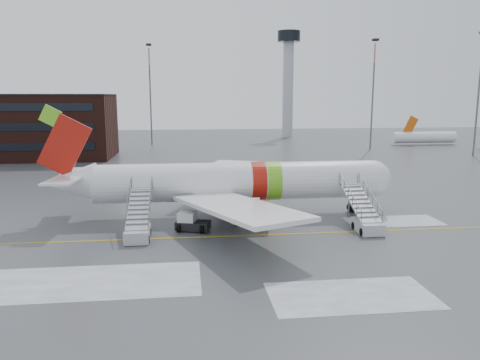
{
  "coord_description": "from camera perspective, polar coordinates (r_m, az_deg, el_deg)",
  "views": [
    {
      "loc": [
        0.17,
        -39.66,
        11.94
      ],
      "look_at": [
        5.33,
        4.05,
        4.0
      ],
      "focal_mm": 35.0,
      "sensor_mm": 36.0,
      "label": 1
    }
  ],
  "objects": [
    {
      "name": "light_mast_far_ne",
      "position": [
        109.95,
        15.92,
        10.83
      ],
      "size": [
        1.2,
        1.2,
        24.25
      ],
      "color": "#595B60",
      "rests_on": "ground"
    },
    {
      "name": "control_tower",
      "position": [
        138.1,
        5.9,
        13.0
      ],
      "size": [
        6.4,
        6.4,
        30.0
      ],
      "color": "#B2B5BA",
      "rests_on": "ground"
    },
    {
      "name": "light_mast_far_e",
      "position": [
        105.04,
        27.13,
        10.16
      ],
      "size": [
        1.2,
        1.2,
        24.25
      ],
      "color": "#595B60",
      "rests_on": "ground"
    },
    {
      "name": "light_mast_far_n",
      "position": [
        117.96,
        -10.9,
        10.97
      ],
      "size": [
        1.2,
        1.2,
        24.25
      ],
      "color": "#595B60",
      "rests_on": "ground"
    },
    {
      "name": "airstair_aft",
      "position": [
        40.86,
        -12.29,
        -5.45
      ],
      "size": [
        2.05,
        7.7,
        3.48
      ],
      "color": "#ABAEB3",
      "rests_on": "ground"
    },
    {
      "name": "airstair_fwd",
      "position": [
        43.68,
        14.98,
        -4.55
      ],
      "size": [
        2.05,
        7.7,
        3.48
      ],
      "color": "#B9BCC1",
      "rests_on": "ground"
    },
    {
      "name": "pushback_tug",
      "position": [
        42.38,
        -6.0,
        -5.15
      ],
      "size": [
        3.3,
        2.84,
        1.69
      ],
      "color": "black",
      "rests_on": "ground"
    },
    {
      "name": "ground",
      "position": [
        41.42,
        -6.72,
        -6.6
      ],
      "size": [
        260.0,
        260.0,
        0.0
      ],
      "primitive_type": "plane",
      "color": "#494C4F",
      "rests_on": "ground"
    },
    {
      "name": "distant_aircraft",
      "position": [
        121.55,
        24.21,
        3.69
      ],
      "size": [
        35.0,
        18.0,
        8.0
      ],
      "primitive_type": null,
      "color": "#D8590C",
      "rests_on": "ground"
    },
    {
      "name": "airliner",
      "position": [
        46.69,
        -1.45,
        -0.29
      ],
      "size": [
        35.03,
        32.97,
        11.18
      ],
      "color": "white",
      "rests_on": "ground"
    }
  ]
}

